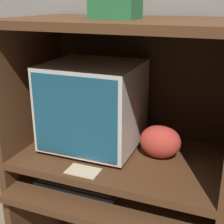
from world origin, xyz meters
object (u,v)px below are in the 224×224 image
(crt_monitor, at_px, (94,105))
(storage_box, at_px, (116,2))
(keyboard, at_px, (78,185))
(book_stack, at_px, (116,9))
(mouse, at_px, (131,195))
(snack_bag, at_px, (160,142))

(crt_monitor, distance_m, storage_box, 0.52)
(keyboard, relative_size, book_stack, 2.42)
(keyboard, bearing_deg, mouse, 2.20)
(crt_monitor, xyz_separation_m, snack_bag, (0.35, -0.00, -0.14))
(crt_monitor, distance_m, keyboard, 0.41)
(snack_bag, bearing_deg, book_stack, -163.77)
(mouse, bearing_deg, keyboard, -177.80)
(crt_monitor, relative_size, mouse, 6.83)
(keyboard, bearing_deg, snack_bag, 28.25)
(keyboard, height_order, storage_box, storage_box)
(book_stack, bearing_deg, crt_monitor, 156.89)
(keyboard, xyz_separation_m, mouse, (0.27, 0.01, 0.00))
(crt_monitor, height_order, storage_box, storage_box)
(keyboard, bearing_deg, book_stack, 41.36)
(snack_bag, distance_m, book_stack, 0.65)
(keyboard, relative_size, storage_box, 2.25)
(keyboard, xyz_separation_m, snack_bag, (0.36, 0.19, 0.21))
(mouse, xyz_separation_m, storage_box, (-0.12, 0.11, 0.85))
(mouse, height_order, storage_box, storage_box)
(book_stack, xyz_separation_m, storage_box, (-0.00, -0.01, 0.03))
(crt_monitor, distance_m, snack_bag, 0.38)
(mouse, distance_m, storage_box, 0.86)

